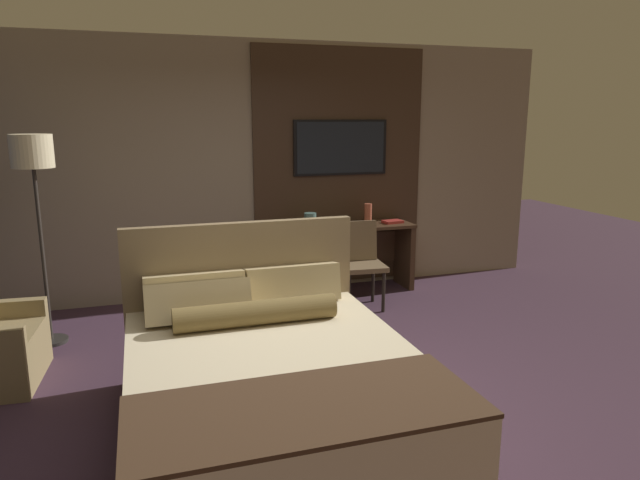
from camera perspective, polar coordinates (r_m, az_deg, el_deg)
ground_plane at (r=4.33m, az=-0.22°, el=-14.99°), size 16.00×16.00×0.00m
wall_back_tv_panel at (r=6.42m, az=-6.14°, el=6.97°), size 7.20×0.09×2.80m
bed at (r=3.69m, az=-5.03°, el=-14.11°), size 1.75×2.18×1.20m
desk at (r=6.56m, az=2.60°, el=-0.72°), size 1.52×0.49×0.78m
tv at (r=6.59m, az=2.08°, el=9.23°), size 1.11×0.04×0.63m
desk_chair at (r=6.02m, az=3.97°, el=-1.64°), size 0.49×0.49×0.90m
floor_lamp at (r=5.39m, az=-26.72°, el=6.36°), size 0.34×0.34×1.84m
vase_tall at (r=6.55m, az=4.82°, el=2.64°), size 0.09×0.09×0.23m
vase_short at (r=6.25m, az=-0.99°, el=1.94°), size 0.13×0.13×0.17m
book at (r=6.65m, az=7.28°, el=1.84°), size 0.24×0.18×0.03m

